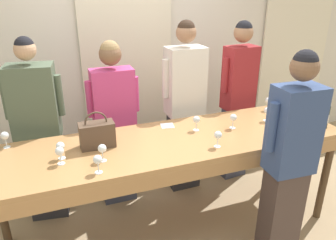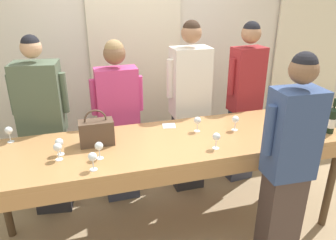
{
  "view_description": "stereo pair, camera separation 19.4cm",
  "coord_description": "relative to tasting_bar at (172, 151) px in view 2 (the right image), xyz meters",
  "views": [
    {
      "loc": [
        -0.91,
        -2.35,
        2.21
      ],
      "look_at": [
        0.0,
        0.08,
        1.11
      ],
      "focal_mm": 35.0,
      "sensor_mm": 36.0,
      "label": 1
    },
    {
      "loc": [
        -0.72,
        -2.41,
        2.21
      ],
      "look_at": [
        0.0,
        0.08,
        1.11
      ],
      "focal_mm": 35.0,
      "sensor_mm": 36.0,
      "label": 2
    }
  ],
  "objects": [
    {
      "name": "wine_glass_front_mid",
      "position": [
        0.62,
        0.06,
        0.19
      ],
      "size": [
        0.06,
        0.06,
        0.14
      ],
      "color": "white",
      "rests_on": "tasting_bar"
    },
    {
      "name": "wine_glass_by_bottle",
      "position": [
        1.16,
        0.0,
        0.19
      ],
      "size": [
        0.06,
        0.06,
        0.14
      ],
      "color": "white",
      "rests_on": "tasting_bar"
    },
    {
      "name": "wine_glass_center_mid",
      "position": [
        -1.31,
        0.37,
        0.19
      ],
      "size": [
        0.06,
        0.06,
        0.14
      ],
      "color": "white",
      "rests_on": "tasting_bar"
    },
    {
      "name": "wine_glass_center_right",
      "position": [
        -0.67,
        -0.28,
        0.19
      ],
      "size": [
        0.06,
        0.06,
        0.14
      ],
      "color": "white",
      "rests_on": "tasting_bar"
    },
    {
      "name": "tasting_bar",
      "position": [
        0.0,
        0.0,
        0.0
      ],
      "size": [
        3.07,
        0.84,
        0.96
      ],
      "color": "#B27F4C",
      "rests_on": "ground_plane"
    },
    {
      "name": "wine_glass_center_left",
      "position": [
        -0.9,
        0.02,
        0.19
      ],
      "size": [
        0.06,
        0.06,
        0.14
      ],
      "color": "white",
      "rests_on": "tasting_bar"
    },
    {
      "name": "wine_glass_front_right",
      "position": [
        1.01,
        0.1,
        0.19
      ],
      "size": [
        0.06,
        0.06,
        0.14
      ],
      "color": "white",
      "rests_on": "tasting_bar"
    },
    {
      "name": "guest_striped_shirt",
      "position": [
        1.06,
        0.7,
        0.1
      ],
      "size": [
        0.46,
        0.25,
        1.85
      ],
      "color": "#383D51",
      "rests_on": "ground_plane"
    },
    {
      "name": "guest_olive_jacket",
      "position": [
        -1.07,
        0.7,
        0.03
      ],
      "size": [
        0.52,
        0.33,
        1.8
      ],
      "color": "#28282D",
      "rests_on": "ground_plane"
    },
    {
      "name": "handbag",
      "position": [
        -0.61,
        0.13,
        0.2
      ],
      "size": [
        0.28,
        0.14,
        0.31
      ],
      "color": "brown",
      "rests_on": "tasting_bar"
    },
    {
      "name": "wall_back",
      "position": [
        0.0,
        1.55,
        0.53
      ],
      "size": [
        12.0,
        0.06,
        2.8
      ],
      "color": "silver",
      "rests_on": "ground_plane"
    },
    {
      "name": "curtain_panel_center",
      "position": [
        0.0,
        1.49,
        0.47
      ],
      "size": [
        1.09,
        0.03,
        2.69
      ],
      "color": "#EFE5C6",
      "rests_on": "ground_plane"
    },
    {
      "name": "wine_glass_near_host",
      "position": [
        1.2,
        0.34,
        0.19
      ],
      "size": [
        0.06,
        0.06,
        0.14
      ],
      "color": "white",
      "rests_on": "tasting_bar"
    },
    {
      "name": "wine_glass_back_mid",
      "position": [
        0.28,
        0.13,
        0.19
      ],
      "size": [
        0.06,
        0.06,
        0.14
      ],
      "color": "white",
      "rests_on": "tasting_bar"
    },
    {
      "name": "wine_bottle",
      "position": [
        1.4,
        -0.22,
        0.21
      ],
      "size": [
        0.07,
        0.07,
        0.32
      ],
      "color": "black",
      "rests_on": "tasting_bar"
    },
    {
      "name": "napkin",
      "position": [
        0.07,
        0.32,
        0.09
      ],
      "size": [
        0.14,
        0.14,
        0.0
      ],
      "color": "white",
      "rests_on": "tasting_bar"
    },
    {
      "name": "host_pouring",
      "position": [
        0.74,
        -0.58,
        0.06
      ],
      "size": [
        0.46,
        0.26,
        1.79
      ],
      "color": "#473833",
      "rests_on": "ground_plane"
    },
    {
      "name": "wine_glass_back_left",
      "position": [
        0.31,
        -0.22,
        0.19
      ],
      "size": [
        0.06,
        0.06,
        0.14
      ],
      "color": "white",
      "rests_on": "tasting_bar"
    },
    {
      "name": "ground_plane",
      "position": [
        0.0,
        0.03,
        -0.87
      ],
      "size": [
        18.0,
        18.0,
        0.0
      ],
      "primitive_type": "plane",
      "color": "tan"
    },
    {
      "name": "guest_cream_sweater",
      "position": [
        0.41,
        0.7,
        0.09
      ],
      "size": [
        0.5,
        0.26,
        1.88
      ],
      "color": "#28282D",
      "rests_on": "ground_plane"
    },
    {
      "name": "wine_glass_back_right",
      "position": [
        -0.61,
        -0.12,
        0.19
      ],
      "size": [
        0.06,
        0.06,
        0.14
      ],
      "color": "white",
      "rests_on": "tasting_bar"
    },
    {
      "name": "guest_pink_top",
      "position": [
        -0.35,
        0.7,
        0.03
      ],
      "size": [
        0.52,
        0.21,
        1.72
      ],
      "color": "#383D51",
      "rests_on": "ground_plane"
    },
    {
      "name": "curtain_panel_right",
      "position": [
        2.46,
        1.49,
        0.47
      ],
      "size": [
        1.09,
        0.03,
        2.69
      ],
      "color": "#EFE5C6",
      "rests_on": "ground_plane"
    },
    {
      "name": "wine_glass_front_left",
      "position": [
        -0.91,
        -0.06,
        0.19
      ],
      "size": [
        0.06,
        0.06,
        0.14
      ],
      "color": "white",
      "rests_on": "tasting_bar"
    }
  ]
}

